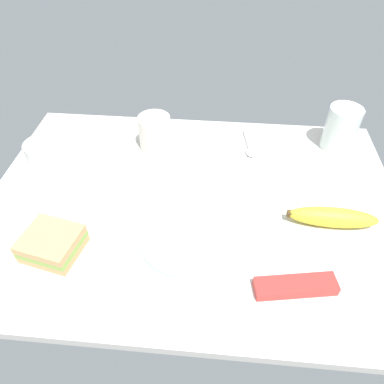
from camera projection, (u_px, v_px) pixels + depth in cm
name	position (u px, v px, depth cm)	size (l,w,h in cm)	color
tabletop	(192.00, 205.00, 78.67)	(90.00, 64.00, 2.00)	beige
plate_of_food	(191.00, 231.00, 71.36)	(22.35, 22.35, 1.20)	silver
coffee_mug_black	(155.00, 132.00, 88.93)	(8.11, 10.17, 8.77)	silver
coffee_mug_milky	(46.00, 158.00, 81.70)	(9.77, 8.46, 8.65)	white
sandwich_main	(52.00, 244.00, 67.11)	(11.76, 10.99, 4.40)	tan
glass_of_milk	(340.00, 130.00, 88.71)	(7.92, 7.92, 11.09)	silver
banana	(333.00, 217.00, 71.97)	(18.11, 4.56, 4.15)	yellow
spoon	(249.00, 148.00, 91.12)	(3.21, 11.18, 0.80)	silver
snack_bar	(295.00, 286.00, 62.02)	(14.28, 3.75, 2.00)	red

